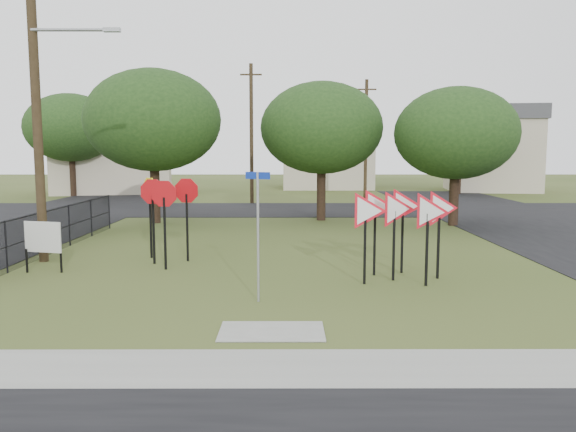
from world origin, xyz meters
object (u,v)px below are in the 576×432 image
Objects in this scene: street_name_sign at (258,228)px; yield_sign_cluster at (401,213)px; info_board at (43,239)px; stop_sign_cluster at (163,201)px.

street_name_sign reaches higher than yield_sign_cluster.
street_name_sign is 6.99m from info_board.
info_board is (-3.12, -1.39, -0.95)m from stop_sign_cluster.
street_name_sign is 5.46m from stop_sign_cluster.
info_board is (-6.23, 3.09, -0.73)m from street_name_sign.
street_name_sign is at bearing -148.76° from yield_sign_cluster.
stop_sign_cluster is 7.15m from yield_sign_cluster.
stop_sign_cluster is 0.84× the size of yield_sign_cluster.
info_board is at bearing 175.04° from yield_sign_cluster.
stop_sign_cluster is at bearing 124.77° from street_name_sign.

